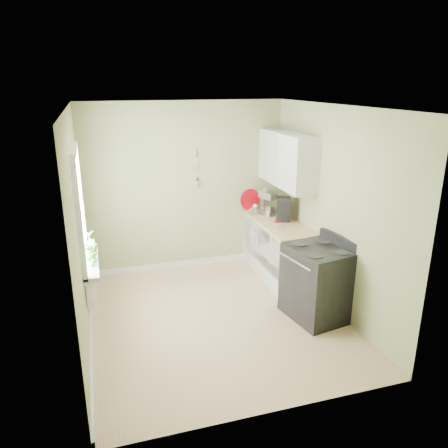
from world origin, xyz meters
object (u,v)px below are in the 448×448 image
object	(u,v)px
kettle	(255,210)
coffee_maker	(283,210)
stand_mixer	(267,204)
stove	(318,282)

from	to	relation	value
kettle	coffee_maker	world-z (taller)	coffee_maker
stand_mixer	kettle	distance (m)	0.23
stove	kettle	xyz separation A→B (m)	(-0.23, 1.73, 0.52)
stand_mixer	coffee_maker	bearing A→B (deg)	-73.91
coffee_maker	kettle	bearing A→B (deg)	130.41
stand_mixer	kettle	xyz separation A→B (m)	(-0.21, 0.00, -0.08)
stand_mixer	stove	bearing A→B (deg)	-89.54
stove	coffee_maker	bearing A→B (deg)	86.02
stove	stand_mixer	world-z (taller)	stand_mixer
stove	stand_mixer	bearing A→B (deg)	90.46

